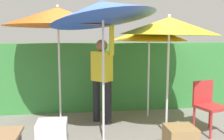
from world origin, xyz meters
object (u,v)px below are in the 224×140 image
Objects in this scene: umbrella_orange at (102,11)px; umbrella_yellow at (149,34)px; umbrella_navy at (169,26)px; umbrella_rainbow at (58,17)px; person_vendor at (102,75)px; cooler_box at (52,134)px; chair_plastic at (208,103)px; crate_cardboard at (180,140)px.

umbrella_yellow is at bearing 46.42° from umbrella_orange.
umbrella_orange is 1.56m from umbrella_yellow.
umbrella_navy is (0.06, -0.95, 0.11)m from umbrella_yellow.
umbrella_rainbow is 1.10× the size of umbrella_navy.
person_vendor is 4.22× the size of cooler_box.
umbrella_yellow reaches higher than chair_plastic.
cooler_box is 1.89m from crate_cardboard.
umbrella_yellow is at bearing 14.40° from person_vendor.
umbrella_orange is 2.68× the size of chair_plastic.
umbrella_navy is at bearing 86.04° from crate_cardboard.
umbrella_orange reaches higher than person_vendor.
umbrella_rainbow is 2.09m from cooler_box.
umbrella_yellow is 1.74m from chair_plastic.
umbrella_rainbow is 0.93× the size of umbrella_orange.
umbrella_orange is at bearing -171.85° from umbrella_navy.
person_vendor is at bearing -165.60° from umbrella_yellow.
crate_cardboard is (-0.78, -0.71, -0.32)m from chair_plastic.
chair_plastic is (1.85, 0.14, -1.53)m from umbrella_orange.
umbrella_yellow is at bearing 34.40° from cooler_box.
umbrella_rainbow is 1.17× the size of umbrella_yellow.
chair_plastic is at bearing -1.68° from umbrella_navy.
umbrella_navy is 4.82× the size of crate_cardboard.
umbrella_yellow is 4.54× the size of crate_cardboard.
cooler_box is at bearing -92.75° from umbrella_rainbow.
umbrella_rainbow is 1.81m from umbrella_yellow.
umbrella_rainbow is at bearing 128.52° from umbrella_orange.
chair_plastic is 1.10m from crate_cardboard.
umbrella_orange is at bearing -51.48° from umbrella_rainbow.
umbrella_orange is 2.00m from cooler_box.
person_vendor reaches higher than chair_plastic.
umbrella_rainbow is 2.94m from crate_cardboard.
umbrella_orange reaches higher than cooler_box.
chair_plastic is at bearing 6.16° from cooler_box.
person_vendor is 1.50m from cooler_box.
umbrella_navy is 4.52× the size of cooler_box.
person_vendor is at bearing 124.81° from crate_cardboard.
umbrella_navy is 2.51m from cooler_box.
umbrella_rainbow reaches higher than umbrella_navy.
crate_cardboard is (1.06, -0.57, -1.85)m from umbrella_orange.
umbrella_rainbow is at bearing 140.37° from crate_cardboard.
umbrella_yellow reaches higher than cooler_box.
crate_cardboard is at bearing -55.19° from person_vendor.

